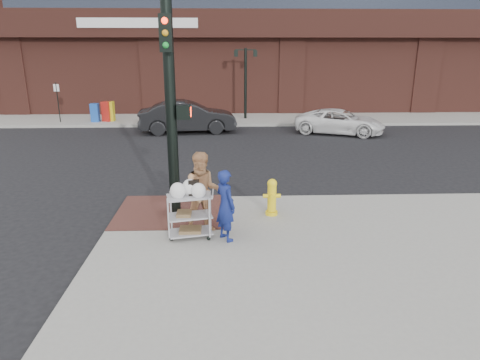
{
  "coord_description": "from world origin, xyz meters",
  "views": [
    {
      "loc": [
        0.76,
        -9.35,
        4.14
      ],
      "look_at": [
        1.1,
        -0.01,
        1.25
      ],
      "focal_mm": 32.0,
      "sensor_mm": 36.0,
      "label": 1
    }
  ],
  "objects_px": {
    "sedan_dark": "(188,117)",
    "minivan_white": "(340,122)",
    "pedestrian_tan": "(203,193)",
    "utility_cart": "(190,212)",
    "woman_blue": "(225,205)",
    "lamp_post": "(246,76)",
    "traffic_signal_pole": "(172,106)",
    "fire_hydrant": "(272,197)"
  },
  "relations": [
    {
      "from": "sedan_dark",
      "to": "minivan_white",
      "type": "xyz_separation_m",
      "value": [
        7.66,
        -0.6,
        -0.19
      ]
    },
    {
      "from": "pedestrian_tan",
      "to": "utility_cart",
      "type": "xyz_separation_m",
      "value": [
        -0.29,
        -0.32,
        -0.33
      ]
    },
    {
      "from": "woman_blue",
      "to": "sedan_dark",
      "type": "distance_m",
      "value": 13.35
    },
    {
      "from": "utility_cart",
      "to": "lamp_post",
      "type": "bearing_deg",
      "value": 83.1
    },
    {
      "from": "lamp_post",
      "to": "woman_blue",
      "type": "height_order",
      "value": "lamp_post"
    },
    {
      "from": "woman_blue",
      "to": "sedan_dark",
      "type": "bearing_deg",
      "value": -25.68
    },
    {
      "from": "traffic_signal_pole",
      "to": "woman_blue",
      "type": "xyz_separation_m",
      "value": [
        1.24,
        -1.58,
        -1.9
      ]
    },
    {
      "from": "lamp_post",
      "to": "traffic_signal_pole",
      "type": "xyz_separation_m",
      "value": [
        -2.48,
        -15.23,
        0.21
      ]
    },
    {
      "from": "pedestrian_tan",
      "to": "utility_cart",
      "type": "bearing_deg",
      "value": -139.44
    },
    {
      "from": "minivan_white",
      "to": "utility_cart",
      "type": "xyz_separation_m",
      "value": [
        -6.57,
        -12.46,
        0.13
      ]
    },
    {
      "from": "pedestrian_tan",
      "to": "fire_hydrant",
      "type": "distance_m",
      "value": 1.94
    },
    {
      "from": "pedestrian_tan",
      "to": "utility_cart",
      "type": "height_order",
      "value": "pedestrian_tan"
    },
    {
      "from": "traffic_signal_pole",
      "to": "minivan_white",
      "type": "distance_m",
      "value": 13.27
    },
    {
      "from": "lamp_post",
      "to": "woman_blue",
      "type": "relative_size",
      "value": 2.55
    },
    {
      "from": "lamp_post",
      "to": "traffic_signal_pole",
      "type": "height_order",
      "value": "traffic_signal_pole"
    },
    {
      "from": "lamp_post",
      "to": "fire_hydrant",
      "type": "height_order",
      "value": "lamp_post"
    },
    {
      "from": "lamp_post",
      "to": "traffic_signal_pole",
      "type": "distance_m",
      "value": 15.43
    },
    {
      "from": "traffic_signal_pole",
      "to": "fire_hydrant",
      "type": "height_order",
      "value": "traffic_signal_pole"
    },
    {
      "from": "woman_blue",
      "to": "minivan_white",
      "type": "height_order",
      "value": "woman_blue"
    },
    {
      "from": "minivan_white",
      "to": "utility_cart",
      "type": "relative_size",
      "value": 3.38
    },
    {
      "from": "utility_cart",
      "to": "traffic_signal_pole",
      "type": "bearing_deg",
      "value": 107.84
    },
    {
      "from": "traffic_signal_pole",
      "to": "utility_cart",
      "type": "relative_size",
      "value": 3.86
    },
    {
      "from": "pedestrian_tan",
      "to": "sedan_dark",
      "type": "xyz_separation_m",
      "value": [
        -1.39,
        12.74,
        -0.27
      ]
    },
    {
      "from": "lamp_post",
      "to": "sedan_dark",
      "type": "bearing_deg",
      "value": -130.93
    },
    {
      "from": "fire_hydrant",
      "to": "sedan_dark",
      "type": "bearing_deg",
      "value": 104.37
    },
    {
      "from": "utility_cart",
      "to": "sedan_dark",
      "type": "bearing_deg",
      "value": 94.81
    },
    {
      "from": "sedan_dark",
      "to": "utility_cart",
      "type": "bearing_deg",
      "value": 179.32
    },
    {
      "from": "traffic_signal_pole",
      "to": "minivan_white",
      "type": "height_order",
      "value": "traffic_signal_pole"
    },
    {
      "from": "sedan_dark",
      "to": "utility_cart",
      "type": "relative_size",
      "value": 3.76
    },
    {
      "from": "lamp_post",
      "to": "minivan_white",
      "type": "height_order",
      "value": "lamp_post"
    },
    {
      "from": "traffic_signal_pole",
      "to": "utility_cart",
      "type": "bearing_deg",
      "value": -72.16
    },
    {
      "from": "sedan_dark",
      "to": "lamp_post",
      "type": "bearing_deg",
      "value": -46.42
    },
    {
      "from": "lamp_post",
      "to": "sedan_dark",
      "type": "distance_m",
      "value": 5.09
    },
    {
      "from": "woman_blue",
      "to": "traffic_signal_pole",
      "type": "bearing_deg",
      "value": 4.3
    },
    {
      "from": "pedestrian_tan",
      "to": "utility_cart",
      "type": "distance_m",
      "value": 0.54
    },
    {
      "from": "traffic_signal_pole",
      "to": "sedan_dark",
      "type": "distance_m",
      "value": 11.83
    },
    {
      "from": "woman_blue",
      "to": "sedan_dark",
      "type": "height_order",
      "value": "woman_blue"
    },
    {
      "from": "woman_blue",
      "to": "pedestrian_tan",
      "type": "distance_m",
      "value": 0.69
    },
    {
      "from": "woman_blue",
      "to": "lamp_post",
      "type": "bearing_deg",
      "value": -37.98
    },
    {
      "from": "traffic_signal_pole",
      "to": "pedestrian_tan",
      "type": "bearing_deg",
      "value": -56.04
    },
    {
      "from": "lamp_post",
      "to": "pedestrian_tan",
      "type": "distance_m",
      "value": 16.5
    },
    {
      "from": "sedan_dark",
      "to": "fire_hydrant",
      "type": "relative_size",
      "value": 5.24
    }
  ]
}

